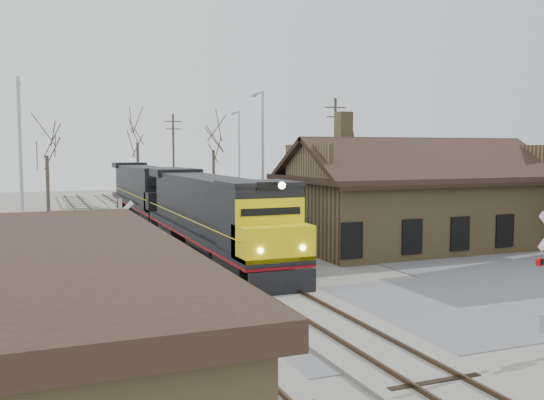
{
  "coord_description": "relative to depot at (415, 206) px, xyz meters",
  "views": [
    {
      "loc": [
        -8.96,
        -17.76,
        5.74
      ],
      "look_at": [
        1.72,
        9.0,
        3.32
      ],
      "focal_mm": 40.0,
      "sensor_mm": 36.0,
      "label": 1
    }
  ],
  "objects": [
    {
      "name": "locomotive_trailing",
      "position": [
        -11.99,
        21.23,
        -0.07
      ],
      "size": [
        2.99,
        20.02,
        4.21
      ],
      "color": "black",
      "rests_on": "ground"
    },
    {
      "name": "depot",
      "position": [
        0.0,
        0.0,
        0.0
      ],
      "size": [
        15.2,
        9.31,
        7.9
      ],
      "color": "olive",
      "rests_on": "ground"
    },
    {
      "name": "crossbuck_far",
      "position": [
        -17.86,
        -6.59,
        -0.57
      ],
      "size": [
        1.1,
        0.3,
        3.89
      ],
      "rotation": [
        0.0,
        0.0,
        2.96
      ],
      "color": "#A5A8AD",
      "rests_on": "ground"
    },
    {
      "name": "locomotive_lead",
      "position": [
        -11.99,
        0.94,
        -0.07
      ],
      "size": [
        2.99,
        20.02,
        4.44
      ],
      "color": "black",
      "rests_on": "ground"
    },
    {
      "name": "utility_pole_c",
      "position": [
        3.36,
        16.54,
        2.87
      ],
      "size": [
        2.0,
        0.24,
        10.09
      ],
      "color": "#382D23",
      "rests_on": "ground"
    },
    {
      "name": "tree_d",
      "position": [
        -2.8,
        32.48,
        4.17
      ],
      "size": [
        3.78,
        3.78,
        9.25
      ],
      "color": "#382D23",
      "rests_on": "ground"
    },
    {
      "name": "tree_b",
      "position": [
        -19.55,
        28.42,
        3.6
      ],
      "size": [
        3.45,
        3.45,
        8.46
      ],
      "color": "#382D23",
      "rests_on": "ground"
    },
    {
      "name": "streetlight_a",
      "position": [
        -21.41,
        4.48,
        2.87
      ],
      "size": [
        0.25,
        2.04,
        9.48
      ],
      "color": "#A5A8AD",
      "rests_on": "ground"
    },
    {
      "name": "utility_pole_b",
      "position": [
        -6.45,
        35.49,
        2.58
      ],
      "size": [
        2.0,
        0.24,
        9.54
      ],
      "color": "#382D23",
      "rests_on": "ground"
    },
    {
      "name": "streetlight_b",
      "position": [
        -6.66,
        7.8,
        2.91
      ],
      "size": [
        0.25,
        2.04,
        9.56
      ],
      "color": "#A5A8AD",
      "rests_on": "ground"
    },
    {
      "name": "ground",
      "position": [
        -11.99,
        -12.0,
        -2.41
      ],
      "size": [
        140.0,
        140.0,
        0.0
      ],
      "primitive_type": "plane",
      "color": "gray",
      "rests_on": "ground"
    },
    {
      "name": "tree_e",
      "position": [
        8.17,
        23.11,
        4.04
      ],
      "size": [
        3.7,
        3.7,
        9.07
      ],
      "color": "#382D23",
      "rests_on": "ground"
    },
    {
      "name": "road",
      "position": [
        -11.99,
        -12.0,
        -2.39
      ],
      "size": [
        60.0,
        9.0,
        0.03
      ],
      "primitive_type": "cube",
      "color": "slate",
      "rests_on": "ground"
    },
    {
      "name": "track_siding",
      "position": [
        -16.49,
        3.0,
        -2.34
      ],
      "size": [
        3.4,
        90.0,
        0.24
      ],
      "color": "gray",
      "rests_on": "ground"
    },
    {
      "name": "track_main",
      "position": [
        -11.99,
        3.0,
        -2.34
      ],
      "size": [
        3.4,
        90.0,
        0.24
      ],
      "color": "gray",
      "rests_on": "ground"
    },
    {
      "name": "streetlight_c",
      "position": [
        -3.57,
        21.82,
        2.71
      ],
      "size": [
        0.25,
        2.04,
        9.16
      ],
      "color": "#A5A8AD",
      "rests_on": "ground"
    },
    {
      "name": "tree_c",
      "position": [
        -9.87,
        38.05,
        5.12
      ],
      "size": [
        4.32,
        4.32,
        10.57
      ],
      "color": "#382D23",
      "rests_on": "ground"
    }
  ]
}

